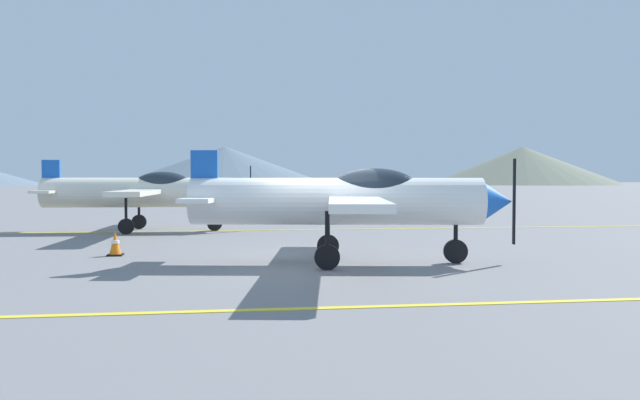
{
  "coord_description": "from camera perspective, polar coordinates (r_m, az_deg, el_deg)",
  "views": [
    {
      "loc": [
        -1.74,
        -13.37,
        1.94
      ],
      "look_at": [
        0.77,
        6.0,
        1.2
      ],
      "focal_mm": 33.82,
      "sensor_mm": 36.0,
      "label": 1
    }
  ],
  "objects": [
    {
      "name": "ground_plane",
      "position": [
        13.62,
        0.01,
        -6.02
      ],
      "size": [
        400.0,
        400.0,
        0.0
      ],
      "primitive_type": "plane",
      "color": "slate"
    },
    {
      "name": "apron_line_near",
      "position": [
        9.13,
        3.81,
        -10.07
      ],
      "size": [
        80.0,
        0.16,
        0.01
      ],
      "primitive_type": "cube",
      "color": "yellow",
      "rests_on": "ground_plane"
    },
    {
      "name": "apron_line_far",
      "position": [
        22.15,
        -2.86,
        -2.84
      ],
      "size": [
        80.0,
        0.16,
        0.01
      ],
      "primitive_type": "cube",
      "color": "yellow",
      "rests_on": "ground_plane"
    },
    {
      "name": "airplane_near",
      "position": [
        13.59,
        2.74,
        0.04
      ],
      "size": [
        7.45,
        8.53,
        2.55
      ],
      "color": "white",
      "rests_on": "ground_plane"
    },
    {
      "name": "airplane_mid",
      "position": [
        22.37,
        -16.12,
        0.79
      ],
      "size": [
        7.38,
        8.5,
        2.55
      ],
      "color": "silver",
      "rests_on": "ground_plane"
    },
    {
      "name": "car_sedan",
      "position": [
        29.59,
        1.68,
        0.05
      ],
      "size": [
        3.18,
        4.66,
        1.62
      ],
      "color": "white",
      "rests_on": "ground_plane"
    },
    {
      "name": "traffic_cone_side",
      "position": [
        15.76,
        -18.81,
        -3.96
      ],
      "size": [
        0.36,
        0.36,
        0.59
      ],
      "color": "black",
      "rests_on": "ground_plane"
    },
    {
      "name": "hill_centerleft",
      "position": [
        151.85,
        -8.98,
        3.22
      ],
      "size": [
        53.23,
        53.23,
        9.56
      ],
      "primitive_type": "cone",
      "color": "slate",
      "rests_on": "ground_plane"
    },
    {
      "name": "hill_centerright",
      "position": [
        172.93,
        18.62,
        3.11
      ],
      "size": [
        50.5,
        50.5,
        10.24
      ],
      "primitive_type": "cone",
      "color": "slate",
      "rests_on": "ground_plane"
    }
  ]
}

